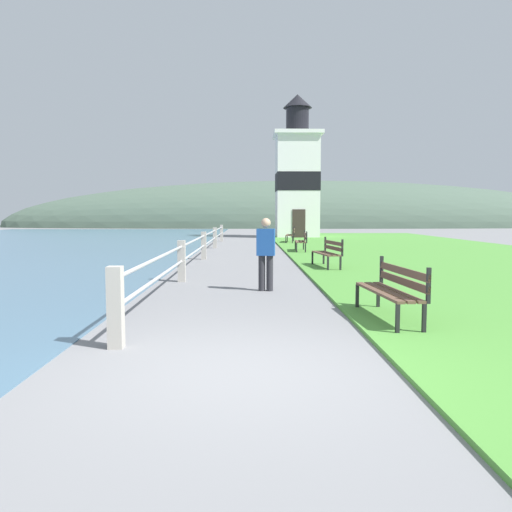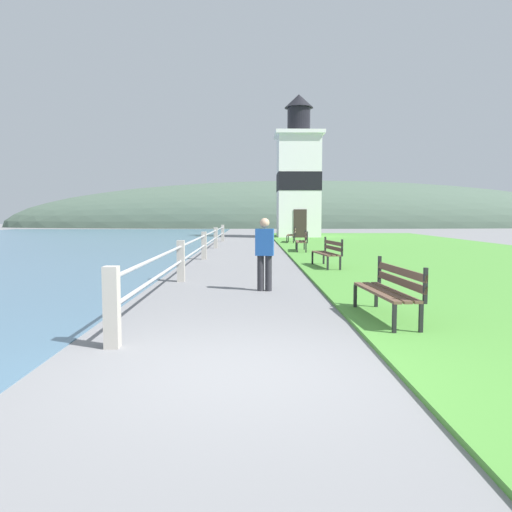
{
  "view_description": "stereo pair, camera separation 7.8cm",
  "coord_description": "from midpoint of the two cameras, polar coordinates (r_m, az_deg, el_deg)",
  "views": [
    {
      "loc": [
        0.08,
        -5.09,
        1.65
      ],
      "look_at": [
        0.33,
        11.08,
        0.3
      ],
      "focal_mm": 35.0,
      "sensor_mm": 36.0,
      "label": 1
    },
    {
      "loc": [
        0.15,
        -5.09,
        1.65
      ],
      "look_at": [
        0.33,
        11.08,
        0.3
      ],
      "focal_mm": 35.0,
      "sensor_mm": 36.0,
      "label": 2
    }
  ],
  "objects": [
    {
      "name": "ground_plane",
      "position": [
        5.36,
        -2.13,
        -13.2
      ],
      "size": [
        160.0,
        160.0,
        0.0
      ],
      "primitive_type": "plane",
      "color": "slate"
    },
    {
      "name": "grass_verge",
      "position": [
        21.48,
        19.69,
        0.17
      ],
      "size": [
        12.0,
        44.85,
        0.06
      ],
      "color": "#4C8E38",
      "rests_on": "ground_plane"
    },
    {
      "name": "park_bench_by_lighthouse",
      "position": [
        28.72,
        3.98,
        2.55
      ],
      "size": [
        0.7,
        1.93,
        0.94
      ],
      "rotation": [
        0.0,
        0.0,
        3.02
      ],
      "color": "brown",
      "rests_on": "ground_plane"
    },
    {
      "name": "distant_hillside",
      "position": [
        65.49,
        6.04,
        3.31
      ],
      "size": [
        80.0,
        16.0,
        12.0
      ],
      "color": "#475B4C",
      "rests_on": "ground_plane"
    },
    {
      "name": "person_strolling",
      "position": [
        10.74,
        0.92,
        0.51
      ],
      "size": [
        0.41,
        0.26,
        1.57
      ],
      "rotation": [
        0.0,
        0.0,
        1.42
      ],
      "color": "#28282D",
      "rests_on": "ground_plane"
    },
    {
      "name": "seawall_railing",
      "position": [
        18.41,
        -6.11,
        1.48
      ],
      "size": [
        0.18,
        24.6,
        1.02
      ],
      "color": "#A8A399",
      "rests_on": "ground_plane"
    },
    {
      "name": "lighthouse",
      "position": [
        36.12,
        4.65,
        8.94
      ],
      "size": [
        3.39,
        3.39,
        10.09
      ],
      "color": "white",
      "rests_on": "ground_plane"
    },
    {
      "name": "park_bench_far",
      "position": [
        21.82,
        5.21,
        1.83
      ],
      "size": [
        0.58,
        1.79,
        0.94
      ],
      "rotation": [
        0.0,
        0.0,
        3.08
      ],
      "color": "brown",
      "rests_on": "ground_plane"
    },
    {
      "name": "park_bench_midway",
      "position": [
        15.29,
        8.16,
        0.55
      ],
      "size": [
        0.7,
        1.85,
        0.94
      ],
      "rotation": [
        0.0,
        0.0,
        3.27
      ],
      "color": "brown",
      "rests_on": "ground_plane"
    },
    {
      "name": "park_bench_near",
      "position": [
        7.93,
        15.1,
        -3.46
      ],
      "size": [
        0.61,
        1.95,
        0.94
      ],
      "rotation": [
        0.0,
        0.0,
        3.21
      ],
      "color": "brown",
      "rests_on": "ground_plane"
    }
  ]
}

